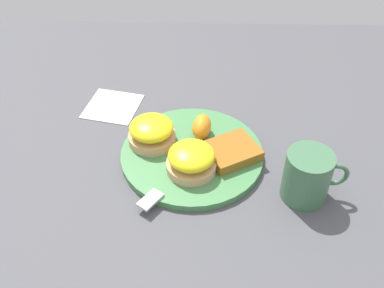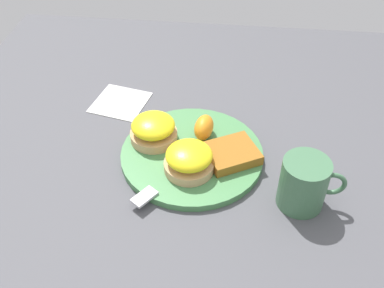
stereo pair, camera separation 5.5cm
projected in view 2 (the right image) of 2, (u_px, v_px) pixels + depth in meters
The scene contains 9 objects.
ground_plane at pixel (192, 157), 0.86m from camera, with size 1.10×1.10×0.00m, color #4C4C51.
plate at pixel (192, 155), 0.86m from camera, with size 0.27×0.27×0.01m, color #47844C.
sandwich_benedict_left at pixel (153, 129), 0.86m from camera, with size 0.09×0.09×0.05m.
sandwich_benedict_right at pixel (187, 159), 0.80m from camera, with size 0.09×0.09×0.05m.
hashbrown_patty at pixel (231, 153), 0.83m from camera, with size 0.09×0.08×0.02m, color #9A5E1E.
orange_wedge at pixel (204, 127), 0.87m from camera, with size 0.06×0.04×0.04m, color orange.
fork at pixel (174, 174), 0.80m from camera, with size 0.14×0.19×0.00m.
cup at pixel (304, 184), 0.75m from camera, with size 0.11×0.08×0.09m.
napkin at pixel (120, 102), 0.99m from camera, with size 0.11×0.11×0.00m, color white.
Camera 2 is at (0.07, -0.62, 0.59)m, focal length 42.00 mm.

